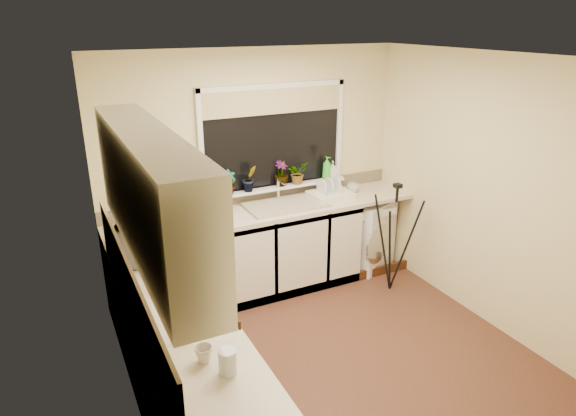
# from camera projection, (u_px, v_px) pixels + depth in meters

# --- Properties ---
(floor) EXTENTS (3.20, 3.20, 0.00)m
(floor) POSITION_uv_depth(u_px,v_px,m) (326.00, 350.00, 4.40)
(floor) COLOR brown
(floor) RESTS_ON ground
(ceiling) EXTENTS (3.20, 3.20, 0.00)m
(ceiling) POSITION_uv_depth(u_px,v_px,m) (335.00, 57.00, 3.53)
(ceiling) COLOR white
(ceiling) RESTS_ON ground
(wall_back) EXTENTS (3.20, 0.00, 3.20)m
(wall_back) POSITION_uv_depth(u_px,v_px,m) (256.00, 171.00, 5.22)
(wall_back) COLOR beige
(wall_back) RESTS_ON ground
(wall_front) EXTENTS (3.20, 0.00, 3.20)m
(wall_front) POSITION_uv_depth(u_px,v_px,m) (474.00, 314.00, 2.71)
(wall_front) COLOR beige
(wall_front) RESTS_ON ground
(wall_left) EXTENTS (0.00, 3.00, 3.00)m
(wall_left) POSITION_uv_depth(u_px,v_px,m) (119.00, 260.00, 3.30)
(wall_left) COLOR beige
(wall_left) RESTS_ON ground
(wall_right) EXTENTS (0.00, 3.00, 3.00)m
(wall_right) POSITION_uv_depth(u_px,v_px,m) (480.00, 190.00, 4.63)
(wall_right) COLOR beige
(wall_right) RESTS_ON ground
(base_cabinet_back) EXTENTS (2.55, 0.60, 0.86)m
(base_cabinet_back) POSITION_uv_depth(u_px,v_px,m) (239.00, 258.00, 5.12)
(base_cabinet_back) COLOR silver
(base_cabinet_back) RESTS_ON floor
(base_cabinet_left) EXTENTS (0.54, 2.40, 0.86)m
(base_cabinet_left) POSITION_uv_depth(u_px,v_px,m) (185.00, 373.00, 3.45)
(base_cabinet_left) COLOR silver
(base_cabinet_left) RESTS_ON floor
(worktop_back) EXTENTS (3.20, 0.60, 0.04)m
(worktop_back) POSITION_uv_depth(u_px,v_px,m) (268.00, 211.00, 5.09)
(worktop_back) COLOR beige
(worktop_back) RESTS_ON base_cabinet_back
(worktop_left) EXTENTS (0.60, 2.40, 0.04)m
(worktop_left) POSITION_uv_depth(u_px,v_px,m) (180.00, 317.00, 3.29)
(worktop_left) COLOR beige
(worktop_left) RESTS_ON base_cabinet_left
(upper_cabinet) EXTENTS (0.28, 1.90, 0.70)m
(upper_cabinet) POSITION_uv_depth(u_px,v_px,m) (150.00, 194.00, 2.78)
(upper_cabinet) COLOR silver
(upper_cabinet) RESTS_ON wall_left
(splashback_left) EXTENTS (0.02, 2.40, 0.45)m
(splashback_left) POSITION_uv_depth(u_px,v_px,m) (131.00, 294.00, 3.09)
(splashback_left) COLOR beige
(splashback_left) RESTS_ON wall_left
(splashback_back) EXTENTS (3.20, 0.02, 0.14)m
(splashback_back) POSITION_uv_depth(u_px,v_px,m) (257.00, 194.00, 5.30)
(splashback_back) COLOR beige
(splashback_back) RESTS_ON wall_back
(window_glass) EXTENTS (1.50, 0.02, 1.00)m
(window_glass) POSITION_uv_depth(u_px,v_px,m) (273.00, 138.00, 5.17)
(window_glass) COLOR black
(window_glass) RESTS_ON wall_back
(window_blind) EXTENTS (1.50, 0.02, 0.25)m
(window_blind) POSITION_uv_depth(u_px,v_px,m) (274.00, 101.00, 5.02)
(window_blind) COLOR tan
(window_blind) RESTS_ON wall_back
(windowsill) EXTENTS (1.60, 0.14, 0.03)m
(windowsill) POSITION_uv_depth(u_px,v_px,m) (276.00, 187.00, 5.31)
(windowsill) COLOR white
(windowsill) RESTS_ON wall_back
(sink) EXTENTS (0.82, 0.46, 0.03)m
(sink) POSITION_uv_depth(u_px,v_px,m) (286.00, 205.00, 5.16)
(sink) COLOR tan
(sink) RESTS_ON worktop_back
(faucet) EXTENTS (0.03, 0.03, 0.24)m
(faucet) POSITION_uv_depth(u_px,v_px,m) (278.00, 190.00, 5.27)
(faucet) COLOR silver
(faucet) RESTS_ON worktop_back
(washing_machine) EXTENTS (0.74, 0.73, 0.80)m
(washing_machine) POSITION_uv_depth(u_px,v_px,m) (363.00, 233.00, 5.79)
(washing_machine) COLOR white
(washing_machine) RESTS_ON floor
(laptop) EXTENTS (0.37, 0.33, 0.27)m
(laptop) POSITION_uv_depth(u_px,v_px,m) (205.00, 213.00, 4.79)
(laptop) COLOR #96969D
(laptop) RESTS_ON worktop_back
(kettle) EXTENTS (0.15, 0.15, 0.20)m
(kettle) POSITION_uv_depth(u_px,v_px,m) (176.00, 272.00, 3.62)
(kettle) COLOR silver
(kettle) RESTS_ON worktop_left
(dish_rack) EXTENTS (0.44, 0.34, 0.07)m
(dish_rack) POSITION_uv_depth(u_px,v_px,m) (330.00, 195.00, 5.39)
(dish_rack) COLOR #EDE9CD
(dish_rack) RESTS_ON worktop_back
(tripod) EXTENTS (0.74, 0.74, 1.17)m
(tripod) POSITION_uv_depth(u_px,v_px,m) (394.00, 238.00, 5.18)
(tripod) COLOR black
(tripod) RESTS_ON floor
(glass_jug) EXTENTS (0.10, 0.10, 0.15)m
(glass_jug) POSITION_uv_depth(u_px,v_px,m) (228.00, 362.00, 2.72)
(glass_jug) COLOR silver
(glass_jug) RESTS_ON worktop_left
(steel_jar) EXTENTS (0.08, 0.08, 0.10)m
(steel_jar) POSITION_uv_depth(u_px,v_px,m) (188.00, 330.00, 3.03)
(steel_jar) COLOR silver
(steel_jar) RESTS_ON worktop_left
(microwave) EXTENTS (0.60, 0.71, 0.33)m
(microwave) POSITION_uv_depth(u_px,v_px,m) (147.00, 236.00, 4.06)
(microwave) COLOR white
(microwave) RESTS_ON worktop_left
(plant_a) EXTENTS (0.15, 0.12, 0.26)m
(plant_a) POSITION_uv_depth(u_px,v_px,m) (230.00, 182.00, 5.01)
(plant_a) COLOR #999999
(plant_a) RESTS_ON windowsill
(plant_b) EXTENTS (0.16, 0.14, 0.27)m
(plant_b) POSITION_uv_depth(u_px,v_px,m) (250.00, 179.00, 5.10)
(plant_b) COLOR #999999
(plant_b) RESTS_ON windowsill
(plant_c) EXTENTS (0.19, 0.19, 0.27)m
(plant_c) POSITION_uv_depth(u_px,v_px,m) (281.00, 173.00, 5.27)
(plant_c) COLOR #999999
(plant_c) RESTS_ON windowsill
(plant_d) EXTENTS (0.26, 0.24, 0.23)m
(plant_d) POSITION_uv_depth(u_px,v_px,m) (297.00, 173.00, 5.35)
(plant_d) COLOR #999999
(plant_d) RESTS_ON windowsill
(soap_bottle_green) EXTENTS (0.13, 0.13, 0.25)m
(soap_bottle_green) POSITION_uv_depth(u_px,v_px,m) (327.00, 168.00, 5.49)
(soap_bottle_green) COLOR green
(soap_bottle_green) RESTS_ON windowsill
(soap_bottle_clear) EXTENTS (0.11, 0.11, 0.19)m
(soap_bottle_clear) POSITION_uv_depth(u_px,v_px,m) (333.00, 170.00, 5.53)
(soap_bottle_clear) COLOR #999999
(soap_bottle_clear) RESTS_ON windowsill
(cup_back) EXTENTS (0.16, 0.16, 0.10)m
(cup_back) POSITION_uv_depth(u_px,v_px,m) (353.00, 188.00, 5.57)
(cup_back) COLOR beige
(cup_back) RESTS_ON worktop_back
(cup_left) EXTENTS (0.14, 0.14, 0.10)m
(cup_left) POSITION_uv_depth(u_px,v_px,m) (204.00, 354.00, 2.82)
(cup_left) COLOR beige
(cup_left) RESTS_ON worktop_left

